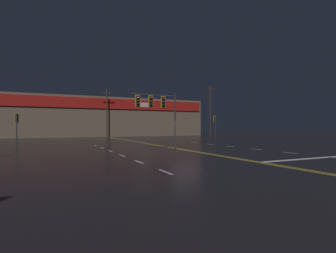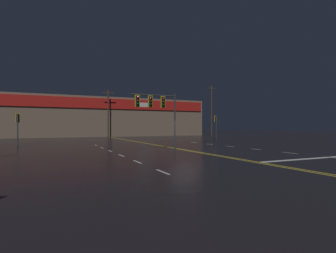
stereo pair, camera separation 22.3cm
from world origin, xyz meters
name	(u,v)px [view 2 (the right image)]	position (x,y,z in m)	size (l,w,h in m)	color
ground_plane	(186,150)	(0.00, 0.00, 0.00)	(200.00, 200.00, 0.00)	black
road_markings	(211,151)	(1.31, -1.84, 0.00)	(17.80, 60.00, 0.01)	gold
traffic_signal_median	(156,105)	(-2.29, 1.03, 3.80)	(4.07, 0.36, 4.89)	#38383D
traffic_signal_corner_northwest	(18,122)	(-13.52, 12.13, 2.50)	(0.42, 0.36, 3.41)	#38383D
traffic_signal_corner_northeast	(216,122)	(12.46, 13.49, 2.68)	(0.42, 0.36, 3.65)	#38383D
building_backdrop	(103,117)	(0.00, 36.81, 3.95)	(42.91, 10.23, 7.87)	#7A6651
utility_pole_row	(109,108)	(-0.14, 30.37, 5.59)	(47.86, 0.26, 11.63)	#4C3828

